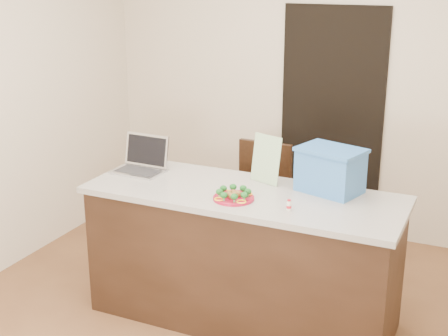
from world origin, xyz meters
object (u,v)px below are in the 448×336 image
at_px(island, 243,256).
at_px(plate, 234,198).
at_px(napkin, 230,199).
at_px(laptop, 142,161).
at_px(chair, 260,198).
at_px(yogurt_bottle, 289,206).
at_px(blue_box, 330,170).

height_order(island, plate, plate).
distance_m(island, napkin, 0.49).
xyz_separation_m(laptop, chair, (0.62, 0.71, -0.42)).
height_order(island, laptop, laptop).
height_order(island, yogurt_bottle, yogurt_bottle).
height_order(plate, yogurt_bottle, yogurt_bottle).
bearing_deg(yogurt_bottle, plate, 176.15).
bearing_deg(blue_box, island, -138.15).
xyz_separation_m(island, napkin, (-0.02, -0.17, 0.46)).
distance_m(laptop, blue_box, 1.33).
xyz_separation_m(plate, yogurt_bottle, (0.37, -0.02, 0.02)).
bearing_deg(island, blue_box, 25.11).
height_order(plate, blue_box, blue_box).
bearing_deg(chair, laptop, -128.85).
bearing_deg(blue_box, chair, 156.96).
bearing_deg(chair, yogurt_bottle, -57.95).
distance_m(laptop, chair, 1.03).
relative_size(plate, napkin, 1.85).
bearing_deg(napkin, plate, 43.98).
bearing_deg(blue_box, plate, -125.65).
xyz_separation_m(blue_box, chair, (-0.71, 0.59, -0.50)).
distance_m(plate, laptop, 0.87).
bearing_deg(laptop, chair, 51.24).
bearing_deg(chair, napkin, -77.11).
bearing_deg(blue_box, napkin, -125.43).
height_order(napkin, laptop, laptop).
bearing_deg(plate, blue_box, 37.60).
relative_size(yogurt_bottle, blue_box, 0.14).
bearing_deg(plate, napkin, -136.02).
relative_size(laptop, chair, 0.36).
xyz_separation_m(napkin, yogurt_bottle, (0.39, -0.01, 0.02)).
height_order(napkin, yogurt_bottle, yogurt_bottle).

